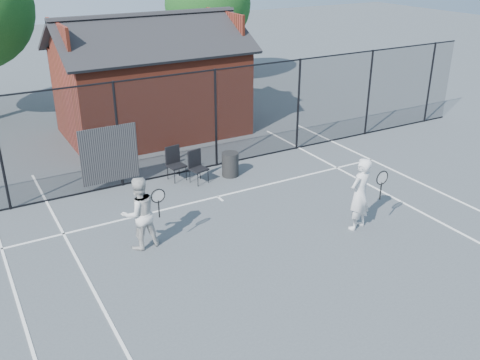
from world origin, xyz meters
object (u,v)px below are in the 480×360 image
player_front (360,194)px  player_back (139,213)px  chair_right (176,164)px  clubhouse (151,88)px  chair_left (199,168)px  waste_bin (230,164)px

player_front → player_back: bearing=160.3°
player_front → chair_right: size_ratio=1.86×
clubhouse → chair_right: (-1.00, -4.40, -1.12)m
player_back → chair_left: (2.65, 2.55, -0.39)m
clubhouse → waste_bin: clubhouse is taller
chair_left → chair_right: chair_right is taller
player_front → chair_left: size_ratio=1.94×
chair_right → waste_bin: (1.49, -0.50, -0.12)m
player_back → chair_left: player_back is taller
player_back → chair_left: 3.70m
clubhouse → chair_left: 5.06m
player_front → chair_right: player_front is taller
player_back → chair_right: player_back is taller
player_front → clubhouse: bearing=100.1°
player_back → chair_right: (2.18, 3.05, -0.37)m
clubhouse → player_back: size_ratio=3.83×
player_front → chair_left: 4.82m
waste_bin → chair_right: bearing=161.4°
player_front → chair_right: bearing=118.9°
clubhouse → player_back: 8.14m
clubhouse → chair_left: (-0.53, -4.90, -1.14)m
chair_right → player_back: bearing=-133.8°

